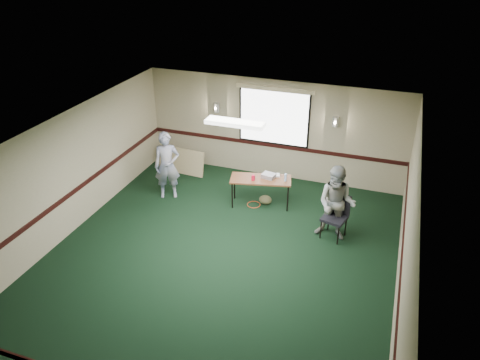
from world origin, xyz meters
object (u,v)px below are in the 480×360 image
(folding_table, at_px, (261,181))
(conference_chair, at_px, (337,213))
(person_right, at_px, (336,204))
(projector, at_px, (269,176))
(person_left, at_px, (167,165))

(folding_table, bearing_deg, conference_chair, -32.53)
(conference_chair, bearing_deg, folding_table, 175.17)
(conference_chair, height_order, person_right, person_right)
(projector, bearing_deg, person_right, -16.30)
(person_left, bearing_deg, conference_chair, -30.02)
(projector, distance_m, person_right, 1.99)
(person_left, distance_m, person_right, 4.28)
(conference_chair, relative_size, person_right, 0.58)
(projector, distance_m, conference_chair, 1.97)
(projector, height_order, person_right, person_right)
(folding_table, bearing_deg, person_right, -35.10)
(folding_table, relative_size, person_left, 0.89)
(conference_chair, xyz_separation_m, person_right, (-0.02, -0.09, 0.28))
(conference_chair, xyz_separation_m, person_left, (-4.27, 0.33, 0.29))
(folding_table, distance_m, person_right, 2.09)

